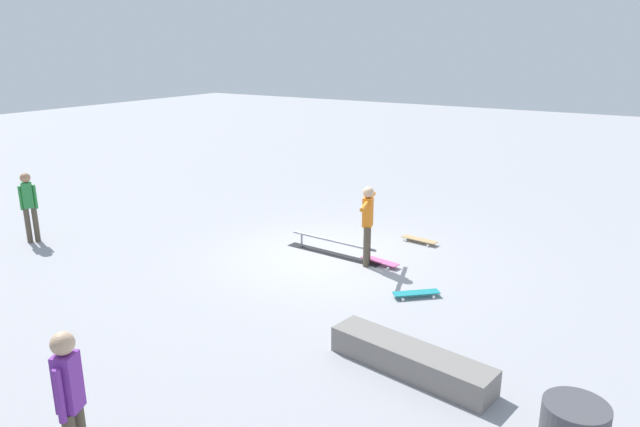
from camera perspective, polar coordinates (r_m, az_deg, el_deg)
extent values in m
plane|color=#9E9EA3|center=(11.71, 0.97, -4.32)|extent=(60.00, 60.00, 0.00)
cube|color=black|center=(11.85, 1.29, -4.04)|extent=(2.19, 0.38, 0.01)
cylinder|color=gray|center=(11.39, 4.64, -4.19)|extent=(0.04, 0.04, 0.29)
cylinder|color=gray|center=(12.25, -1.82, -2.65)|extent=(0.04, 0.04, 0.29)
cylinder|color=gray|center=(11.75, 1.29, -2.72)|extent=(2.01, 0.18, 0.05)
cube|color=gray|center=(7.86, 8.89, -14.06)|extent=(2.32, 0.85, 0.36)
cylinder|color=brown|center=(11.28, 4.74, -3.06)|extent=(0.14, 0.14, 0.79)
cylinder|color=brown|center=(11.13, 4.59, -3.31)|extent=(0.14, 0.14, 0.79)
cube|color=orange|center=(11.00, 4.74, 0.14)|extent=(0.23, 0.25, 0.56)
sphere|color=tan|center=(10.90, 4.79, 2.10)|extent=(0.21, 0.21, 0.21)
cylinder|color=orange|center=(11.29, 5.11, 1.68)|extent=(0.22, 0.53, 0.07)
cylinder|color=orange|center=(10.59, 4.40, 0.72)|extent=(0.22, 0.53, 0.07)
cube|color=#E05993|center=(11.35, 5.92, -4.67)|extent=(0.82, 0.33, 0.02)
cylinder|color=white|center=(11.31, 7.38, -5.08)|extent=(0.06, 0.04, 0.05)
cylinder|color=white|center=(11.13, 6.71, -5.41)|extent=(0.06, 0.04, 0.05)
cylinder|color=white|center=(11.60, 5.15, -4.45)|extent=(0.06, 0.04, 0.05)
cylinder|color=white|center=(11.43, 4.47, -4.76)|extent=(0.06, 0.04, 0.05)
cube|color=purple|center=(6.08, -23.62, -15.00)|extent=(0.26, 0.27, 0.58)
sphere|color=tan|center=(5.89, -24.07, -11.63)|extent=(0.22, 0.22, 0.22)
cylinder|color=purple|center=(6.20, -22.86, -14.78)|extent=(0.10, 0.10, 0.55)
cylinder|color=purple|center=(6.00, -24.30, -16.09)|extent=(0.10, 0.10, 0.55)
cylinder|color=brown|center=(13.95, -26.86, -1.04)|extent=(0.16, 0.16, 0.78)
cylinder|color=brown|center=(13.94, -26.24, -0.97)|extent=(0.16, 0.16, 0.78)
cube|color=#2D8C42|center=(13.78, -26.90, 1.62)|extent=(0.26, 0.27, 0.55)
sphere|color=#A87A56|center=(13.70, -27.10, 3.16)|extent=(0.21, 0.21, 0.21)
cylinder|color=#2D8C42|center=(13.80, -27.43, 1.36)|extent=(0.10, 0.10, 0.52)
cylinder|color=#2D8C42|center=(13.78, -26.31, 1.49)|extent=(0.10, 0.10, 0.52)
cube|color=tan|center=(12.69, 9.78, -2.53)|extent=(0.82, 0.29, 0.02)
cylinder|color=white|center=(12.74, 8.44, -2.64)|extent=(0.06, 0.04, 0.05)
cylinder|color=white|center=(12.92, 8.96, -2.38)|extent=(0.06, 0.04, 0.05)
cylinder|color=white|center=(12.49, 10.59, -3.14)|extent=(0.06, 0.04, 0.05)
cylinder|color=white|center=(12.68, 11.09, -2.86)|extent=(0.06, 0.04, 0.05)
cube|color=teal|center=(10.03, 9.48, -7.72)|extent=(0.73, 0.69, 0.02)
cylinder|color=white|center=(10.24, 10.70, -7.59)|extent=(0.06, 0.06, 0.05)
cylinder|color=white|center=(10.05, 11.16, -8.10)|extent=(0.06, 0.06, 0.05)
cylinder|color=white|center=(10.07, 7.77, -7.87)|extent=(0.06, 0.06, 0.05)
cylinder|color=white|center=(9.87, 8.18, -8.41)|extent=(0.06, 0.06, 0.05)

